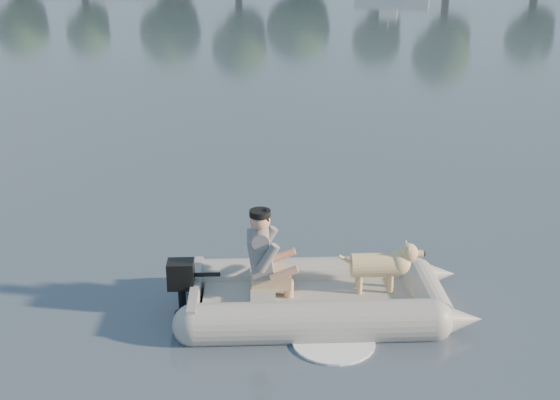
# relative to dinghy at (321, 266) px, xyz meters

# --- Properties ---
(water) EXTENTS (160.00, 160.00, 0.00)m
(water) POSITION_rel_dinghy_xyz_m (-0.61, -0.53, -0.57)
(water) COLOR slate
(water) RESTS_ON ground
(dinghy) EXTENTS (5.26, 4.34, 1.34)m
(dinghy) POSITION_rel_dinghy_xyz_m (0.00, 0.00, 0.00)
(dinghy) COLOR gray
(dinghy) RESTS_ON water
(man) EXTENTS (0.82, 0.75, 1.04)m
(man) POSITION_rel_dinghy_xyz_m (-0.67, -0.11, 0.18)
(man) COLOR slate
(man) RESTS_ON dinghy
(dog) EXTENTS (0.95, 0.52, 0.60)m
(dog) POSITION_rel_dinghy_xyz_m (0.60, 0.19, -0.07)
(dog) COLOR tan
(dog) RESTS_ON dinghy
(outboard_motor) EXTENTS (0.45, 0.36, 0.76)m
(outboard_motor) POSITION_rel_dinghy_xyz_m (-1.56, -0.37, -0.27)
(outboard_motor) COLOR black
(outboard_motor) RESTS_ON dinghy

